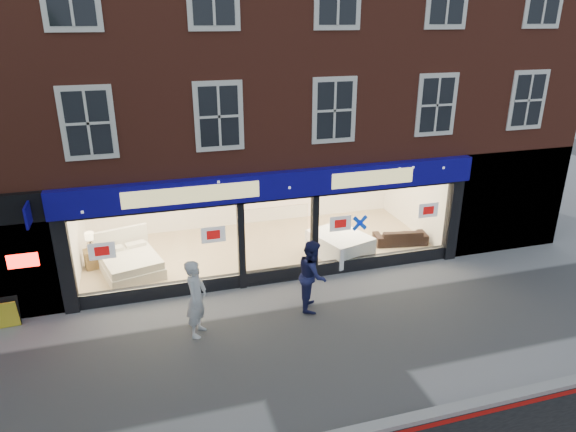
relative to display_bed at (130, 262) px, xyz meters
name	(u,v)px	position (x,y,z in m)	size (l,w,h in m)	color
ground	(314,342)	(4.04, -4.69, -0.40)	(120.00, 120.00, 0.00)	gray
kerb_stone	(366,430)	(4.04, -7.59, -0.34)	(60.00, 0.25, 0.12)	gray
showroom_floor	(261,248)	(4.04, 0.56, -0.35)	(11.00, 4.50, 0.10)	tan
building	(243,30)	(4.03, 2.24, 6.27)	(19.00, 8.26, 10.30)	brown
display_bed	(130,262)	(0.00, 0.00, 0.00)	(1.99, 2.24, 1.07)	beige
bedside_table	(93,259)	(-1.06, 0.60, -0.03)	(0.45, 0.45, 0.55)	brown
mattress_stack	(340,244)	(6.28, -0.69, 0.05)	(1.86, 2.10, 0.70)	white
sofa	(400,236)	(8.50, -0.45, -0.05)	(1.71, 0.67, 0.50)	black
a_board	(8,313)	(-2.86, -1.99, -0.02)	(0.49, 0.32, 0.76)	gold
pedestrian_grey	(196,298)	(1.52, -3.58, 0.55)	(0.70, 0.46, 1.92)	#B8BCC1
pedestrian_blue	(312,275)	(4.50, -3.21, 0.53)	(0.91, 0.71, 1.87)	#1B1E4B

